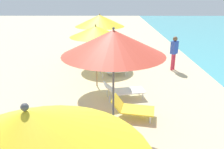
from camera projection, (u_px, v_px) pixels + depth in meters
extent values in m
cone|color=yellow|center=(30.00, 138.00, 1.69)|extent=(1.98, 1.98, 0.47)
sphere|color=#4C4C51|center=(26.00, 107.00, 1.60)|extent=(0.06, 0.06, 0.06)
cylinder|color=#4C4C51|center=(114.00, 98.00, 5.57)|extent=(0.05, 0.05, 2.21)
cone|color=#E54C38|center=(114.00, 43.00, 5.09)|extent=(2.40, 2.40, 0.57)
sphere|color=#4C4C51|center=(114.00, 29.00, 4.98)|extent=(0.06, 0.06, 0.06)
cube|color=yellow|center=(139.00, 110.00, 6.73)|extent=(1.08, 0.80, 0.04)
cube|color=yellow|center=(118.00, 103.00, 6.79)|extent=(0.41, 0.67, 0.35)
cylinder|color=silver|center=(152.00, 111.00, 6.95)|extent=(0.04, 0.04, 0.24)
cylinder|color=silver|center=(151.00, 120.00, 6.46)|extent=(0.04, 0.04, 0.24)
cylinder|color=silver|center=(118.00, 108.00, 7.15)|extent=(0.04, 0.04, 0.24)
cylinder|color=silver|center=(114.00, 116.00, 6.67)|extent=(0.04, 0.04, 0.24)
cylinder|color=olive|center=(97.00, 62.00, 8.81)|extent=(0.05, 0.05, 2.00)
cone|color=yellow|center=(97.00, 31.00, 8.40)|extent=(1.96, 1.96, 0.40)
sphere|color=olive|center=(96.00, 25.00, 8.32)|extent=(0.06, 0.06, 0.06)
cube|color=white|center=(117.00, 70.00, 10.29)|extent=(1.10, 0.88, 0.04)
cube|color=white|center=(103.00, 68.00, 10.09)|extent=(0.51, 0.73, 0.28)
cylinder|color=silver|center=(123.00, 70.00, 10.68)|extent=(0.04, 0.04, 0.22)
cylinder|color=silver|center=(127.00, 74.00, 10.16)|extent=(0.04, 0.04, 0.22)
cylinder|color=silver|center=(101.00, 72.00, 10.44)|extent=(0.04, 0.04, 0.22)
cylinder|color=silver|center=(104.00, 76.00, 9.92)|extent=(0.04, 0.04, 0.22)
cube|color=white|center=(130.00, 91.00, 8.02)|extent=(1.17, 0.78, 0.04)
cube|color=white|center=(110.00, 88.00, 7.83)|extent=(0.48, 0.64, 0.33)
cylinder|color=silver|center=(140.00, 91.00, 8.36)|extent=(0.04, 0.04, 0.25)
cylinder|color=silver|center=(144.00, 96.00, 7.92)|extent=(0.04, 0.04, 0.25)
cylinder|color=silver|center=(108.00, 93.00, 8.15)|extent=(0.04, 0.04, 0.25)
cylinder|color=silver|center=(110.00, 99.00, 7.71)|extent=(0.04, 0.04, 0.25)
cylinder|color=olive|center=(101.00, 46.00, 11.58)|extent=(0.05, 0.05, 1.98)
cone|color=yellow|center=(101.00, 21.00, 11.14)|extent=(2.47, 2.47, 0.57)
sphere|color=olive|center=(101.00, 14.00, 11.04)|extent=(0.06, 0.06, 0.06)
cube|color=white|center=(117.00, 55.00, 12.84)|extent=(1.02, 0.78, 0.04)
cube|color=white|center=(106.00, 52.00, 12.89)|extent=(0.42, 0.67, 0.30)
cylinder|color=silver|center=(124.00, 56.00, 13.07)|extent=(0.04, 0.04, 0.20)
cylinder|color=silver|center=(122.00, 59.00, 12.58)|extent=(0.04, 0.04, 0.20)
cylinder|color=silver|center=(107.00, 55.00, 13.23)|extent=(0.04, 0.04, 0.20)
cylinder|color=silver|center=(105.00, 58.00, 12.74)|extent=(0.04, 0.04, 0.20)
cylinder|color=#D8334C|center=(175.00, 62.00, 10.97)|extent=(0.11, 0.11, 0.81)
cylinder|color=#D8334C|center=(173.00, 62.00, 10.86)|extent=(0.11, 0.11, 0.81)
cube|color=#334CB2|center=(175.00, 48.00, 10.68)|extent=(0.41, 0.41, 0.61)
sphere|color=brown|center=(176.00, 39.00, 10.53)|extent=(0.22, 0.22, 0.22)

